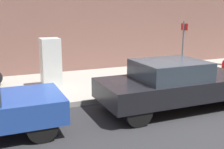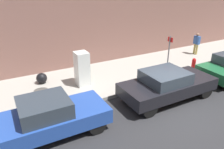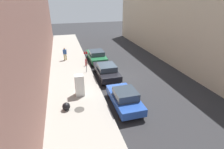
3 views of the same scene
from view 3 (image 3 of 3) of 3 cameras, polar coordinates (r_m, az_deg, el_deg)
name	(u,v)px [view 3 (image 3 of 3)]	position (r m, az deg, el deg)	size (l,w,h in m)	color
ground_plane	(113,77)	(17.50, 0.35, -0.97)	(80.00, 80.00, 0.00)	#28282B
sidewalk_slab	(73,82)	(16.90, -12.64, -2.28)	(4.31, 44.00, 0.16)	#9E998E
building_facade_near	(27,37)	(15.70, -25.88, 10.97)	(2.00, 39.60, 8.98)	#7F564C
building_facade_across	(189,36)	(20.15, 23.90, 11.29)	(1.61, 37.40, 7.27)	beige
discarded_refrigerator	(80,85)	(14.07, -10.56, -3.45)	(0.70, 0.64, 1.73)	silver
manhole_cover	(79,110)	(12.74, -10.61, -11.18)	(0.70, 0.70, 0.02)	#47443F
street_sign_post	(86,60)	(18.15, -8.50, 4.61)	(0.36, 0.07, 2.26)	slate
fire_hydrant	(86,62)	(20.17, -8.46, 4.02)	(0.22, 0.22, 0.80)	red
trash_bag	(66,106)	(12.78, -14.73, -10.04)	(0.55, 0.55, 0.55)	black
pedestrian_walking_far	(65,53)	(22.39, -15.15, 6.71)	(0.44, 0.22, 1.53)	#A8934C
parked_hatchback_blue	(125,98)	(12.74, 4.15, -7.73)	(1.73, 3.96, 1.43)	#23479E
parked_sedan_dark	(106,70)	(17.26, -1.82, 1.32)	(1.86, 4.48, 1.41)	black
parked_sedan_green	(96,56)	(21.86, -5.09, 6.18)	(1.87, 4.55, 1.37)	#1E6038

